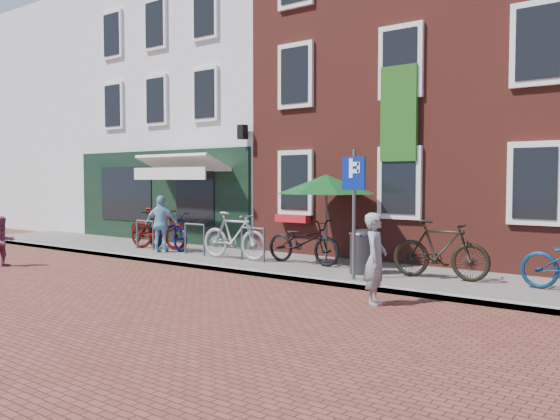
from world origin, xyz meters
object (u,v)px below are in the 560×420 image
Objects in this scene: boy at (3,241)px; bicycle_4 at (303,242)px; bicycle_1 at (158,229)px; bicycle_0 at (145,228)px; bicycle_5 at (440,250)px; litter_bin at (363,249)px; parasol at (326,181)px; bicycle_3 at (234,236)px; cafe_person at (161,224)px; parking_sign at (354,194)px; woman at (375,259)px; bicycle_2 at (168,231)px.

boy is 0.60× the size of bicycle_4.
bicycle_4 is (4.97, 0.11, -0.06)m from bicycle_1.
bicycle_0 is 1.03× the size of bicycle_5.
boy is 4.38m from bicycle_0.
litter_bin is 0.83× the size of boy.
bicycle_3 is (-2.21, -0.77, -1.37)m from parasol.
cafe_person is (-6.12, -0.18, 0.26)m from litter_bin.
litter_bin is 0.39× the size of parking_sign.
parasol is at bearing 151.58° from litter_bin.
bicycle_5 is at bearing 11.55° from litter_bin.
bicycle_4 is (1.84, 0.37, -0.06)m from bicycle_3.
bicycle_1 is at bearing -63.78° from cafe_person.
bicycle_4 is at bearing 34.21° from woman.
bicycle_0 is at bearing 88.77° from bicycle_4.
cafe_person is 0.79× the size of bicycle_1.
bicycle_0 is (-9.18, 2.75, -0.14)m from woman.
cafe_person is at bearing 98.24° from bicycle_4.
cafe_person is at bearing -168.56° from parasol.
parking_sign reaches higher than litter_bin.
bicycle_4 is at bearing 150.73° from parking_sign.
parasol is 7.84m from boy.
boy is 0.60× the size of bicycle_0.
parking_sign reaches higher than woman.
cafe_person is at bearing -136.27° from bicycle_1.
parasol is 1.17× the size of bicycle_4.
parking_sign reaches higher than bicycle_4.
bicycle_2 is at bearing -85.55° from bicycle_0.
parasol reaches higher than bicycle_2.
bicycle_0 is (-6.31, -0.17, -1.42)m from parasol.
woman is 0.99× the size of cafe_person.
boy reaches higher than bicycle_0.
parking_sign is 1.67× the size of cafe_person.
parking_sign is at bearing -118.25° from bicycle_4.
bicycle_5 is (3.35, -0.05, 0.06)m from bicycle_4.
bicycle_0 reaches higher than litter_bin.
boy is at bearing 175.53° from bicycle_2.
woman reaches higher than bicycle_5.
woman is at bearing 136.07° from cafe_person.
cafe_person reaches higher than litter_bin.
woman is at bearing -45.48° from parasol.
woman is 5.51m from bicycle_3.
woman is at bearing -81.46° from boy.
parasol is 1.52m from bicycle_4.
bicycle_5 reaches higher than boy.
parasol is 1.17× the size of bicycle_2.
parking_sign is 2.58m from bicycle_4.
woman is 7.82m from cafe_person.
bicycle_0 is at bearing 77.84° from bicycle_3.
bicycle_4 is (-2.00, 1.12, -1.17)m from parking_sign.
parking_sign is 1.28× the size of bicycle_0.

